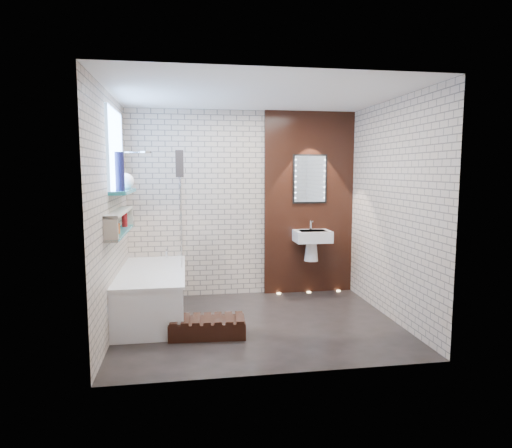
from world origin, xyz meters
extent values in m
plane|color=black|center=(0.00, 0.00, 0.00)|extent=(3.20, 3.20, 0.00)
cube|color=#C1AE99|center=(0.00, 1.30, 1.30)|extent=(3.20, 0.04, 2.60)
cube|color=#C1AE99|center=(0.00, -1.30, 1.30)|extent=(3.20, 0.04, 2.60)
cube|color=#C1AE99|center=(-1.60, 0.00, 1.30)|extent=(0.04, 2.60, 2.60)
cube|color=#C1AE99|center=(1.60, 0.00, 1.30)|extent=(0.04, 2.60, 2.60)
plane|color=white|center=(0.00, 0.00, 2.60)|extent=(3.20, 3.20, 0.00)
cube|color=black|center=(0.95, 1.27, 1.30)|extent=(1.30, 0.06, 2.60)
cube|color=#7FADE0|center=(-1.59, 0.35, 2.00)|extent=(0.03, 1.00, 0.90)
cube|color=#22797E|center=(-1.51, 0.35, 1.53)|extent=(0.18, 1.00, 0.04)
cube|color=#22797E|center=(-1.53, 0.15, 1.08)|extent=(0.14, 1.30, 0.03)
cube|color=#B2A899|center=(-1.53, 0.15, 1.32)|extent=(0.14, 1.30, 0.03)
cube|color=#B2A899|center=(-1.53, -0.48, 1.20)|extent=(0.14, 0.03, 0.26)
cube|color=#B2A899|center=(-1.53, 0.79, 1.20)|extent=(0.14, 0.03, 0.26)
cube|color=white|center=(-1.23, 0.45, 0.28)|extent=(0.75, 1.70, 0.55)
cube|color=white|center=(-1.23, 0.45, 0.57)|extent=(0.79, 1.74, 0.03)
cylinder|color=silver|center=(-1.08, 1.18, 0.64)|extent=(0.04, 0.04, 0.12)
cube|color=white|center=(-0.87, 0.89, 1.28)|extent=(0.01, 0.78, 1.40)
cube|color=#2A2522|center=(-0.87, 0.60, 1.85)|extent=(0.09, 0.25, 0.32)
cylinder|color=silver|center=(-1.30, 0.95, 2.00)|extent=(0.18, 0.18, 0.02)
cube|color=white|center=(0.95, 1.06, 0.85)|extent=(0.50, 0.36, 0.16)
cone|color=white|center=(0.95, 1.11, 0.63)|extent=(0.20, 0.20, 0.28)
cylinder|color=silver|center=(0.95, 1.16, 1.00)|extent=(0.03, 0.03, 0.14)
cube|color=black|center=(0.95, 1.24, 1.65)|extent=(0.50, 0.02, 0.70)
cube|color=silver|center=(0.95, 1.23, 1.65)|extent=(0.45, 0.01, 0.65)
cube|color=black|center=(-0.60, -0.30, 0.09)|extent=(0.83, 0.41, 0.18)
cylinder|color=#AB481A|center=(-1.53, -0.06, 1.15)|extent=(0.05, 0.05, 0.11)
cylinder|color=maroon|center=(-1.53, 0.53, 1.18)|extent=(0.07, 0.07, 0.17)
cylinder|color=#141439|center=(-1.50, 0.05, 1.76)|extent=(0.10, 0.10, 0.42)
sphere|color=#141439|center=(-1.50, 0.56, 1.63)|extent=(0.16, 0.16, 0.16)
sphere|color=white|center=(-1.50, 0.52, 1.65)|extent=(0.19, 0.19, 0.19)
cylinder|color=#FFD899|center=(0.50, 1.20, 0.01)|extent=(0.06, 0.06, 0.01)
cylinder|color=#FFD899|center=(0.95, 1.20, 0.01)|extent=(0.06, 0.06, 0.01)
cylinder|color=#FFD899|center=(1.40, 1.20, 0.01)|extent=(0.06, 0.06, 0.01)
camera|label=1|loc=(-0.81, -4.93, 1.77)|focal=31.22mm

